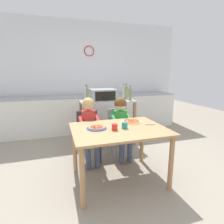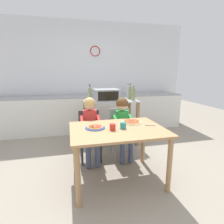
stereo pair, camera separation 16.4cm
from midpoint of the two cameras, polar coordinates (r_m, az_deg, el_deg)
ground_plane at (r=3.56m, az=-5.08°, el=-11.53°), size 10.60×10.60×0.00m
back_wall_tiled at (r=4.88m, az=-9.61°, el=11.20°), size 5.07×0.14×2.70m
kitchen_counter at (r=4.58m, az=-8.49°, el=-0.31°), size 4.56×0.60×1.08m
kitchen_island_cart at (r=3.66m, az=-2.89°, el=-0.87°), size 1.06×0.59×0.90m
toaster_oven at (r=3.54m, az=-4.21°, el=5.40°), size 0.49×0.39×0.23m
bottle_squat_spirits at (r=3.35m, az=-9.27°, el=5.20°), size 0.05×0.05×0.31m
bottle_brown_beer at (r=3.68m, az=-9.45°, el=5.72°), size 0.07×0.07×0.31m
bottle_tall_green_wine at (r=3.87m, az=2.60°, el=6.30°), size 0.07×0.07×0.30m
bottle_clear_vinegar at (r=3.58m, az=4.43°, el=5.60°), size 0.06×0.06×0.28m
bottle_slim_sauce at (r=3.76m, az=3.29°, el=6.17°), size 0.06×0.06×0.32m
dining_table at (r=2.37m, az=0.18°, el=-7.51°), size 1.20×0.90×0.74m
dining_chair_left at (r=3.02m, az=-9.05°, el=-6.27°), size 0.36×0.36×0.81m
dining_chair_right at (r=3.16m, az=0.73°, el=-5.29°), size 0.36×0.36×0.81m
child_in_red_shirt at (r=2.85m, az=-8.82°, el=-3.45°), size 0.32×0.42×1.04m
child_in_green_shirt at (r=2.99m, az=1.43°, el=-2.43°), size 0.32×0.42×1.02m
pizza_plate_blue_rimmed at (r=2.33m, az=-6.90°, el=-4.96°), size 0.26×0.26×0.03m
pizza_plate_cream at (r=2.60m, az=4.37°, el=-3.02°), size 0.29×0.29×0.03m
drinking_cup_teal at (r=2.32m, az=1.97°, el=-4.25°), size 0.08×0.08×0.08m
drinking_cup_red at (r=2.24m, az=-1.29°, el=-4.78°), size 0.07×0.07×0.08m
serving_spoon at (r=2.51m, az=10.22°, el=-3.89°), size 0.14×0.05×0.01m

